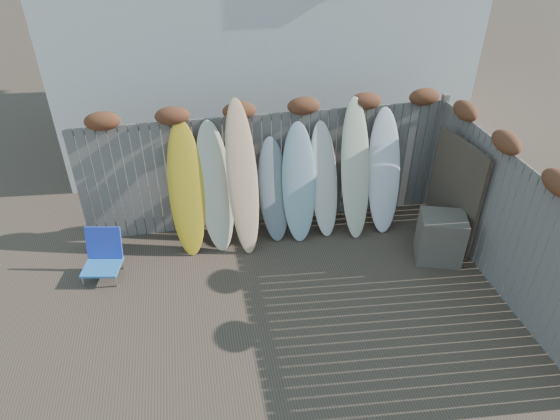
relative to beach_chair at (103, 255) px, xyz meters
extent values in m
plane|color=#493A2D|center=(2.65, -1.51, -0.33)|extent=(80.00, 80.00, 0.00)
cube|color=slate|center=(2.65, 0.89, 0.67)|extent=(6.00, 0.10, 2.00)
cube|color=slate|center=(5.65, 0.89, 0.72)|extent=(0.10, 0.10, 2.10)
ellipsoid|color=brown|center=(0.25, 0.85, 1.77)|extent=(0.52, 0.28, 0.28)
ellipsoid|color=brown|center=(1.25, 0.85, 1.77)|extent=(0.52, 0.28, 0.28)
ellipsoid|color=brown|center=(2.25, 0.85, 1.77)|extent=(0.52, 0.28, 0.28)
ellipsoid|color=brown|center=(3.25, 0.85, 1.77)|extent=(0.52, 0.28, 0.28)
ellipsoid|color=brown|center=(4.25, 0.85, 1.77)|extent=(0.52, 0.28, 0.28)
ellipsoid|color=brown|center=(5.25, 0.85, 1.77)|extent=(0.52, 0.28, 0.28)
cube|color=slate|center=(5.65, -1.31, 0.67)|extent=(0.10, 4.40, 2.00)
ellipsoid|color=brown|center=(5.61, -2.01, 1.77)|extent=(0.28, 0.56, 0.28)
ellipsoid|color=brown|center=(5.61, -0.91, 1.77)|extent=(0.28, 0.56, 0.28)
ellipsoid|color=brown|center=(5.61, 0.19, 1.77)|extent=(0.28, 0.56, 0.28)
cube|color=blue|center=(-0.02, -0.13, -0.13)|extent=(0.61, 0.56, 0.03)
cube|color=blue|center=(0.02, 0.13, 0.14)|extent=(0.55, 0.26, 0.49)
cylinder|color=silver|center=(-0.30, -0.27, -0.23)|extent=(0.03, 0.03, 0.20)
cylinder|color=silver|center=(-0.23, 0.12, -0.23)|extent=(0.03, 0.03, 0.20)
cylinder|color=silver|center=(0.18, -0.37, -0.23)|extent=(0.03, 0.03, 0.20)
cylinder|color=silver|center=(0.25, 0.02, -0.23)|extent=(0.03, 0.03, 0.20)
cube|color=#463C34|center=(5.11, -0.65, 0.06)|extent=(0.81, 0.74, 0.78)
cube|color=#32281E|center=(5.46, -0.22, 0.57)|extent=(0.21, 1.19, 1.79)
ellipsoid|color=gold|center=(1.33, 0.46, 0.70)|extent=(0.58, 0.75, 2.07)
ellipsoid|color=beige|center=(1.77, 0.48, 0.68)|extent=(0.60, 0.76, 2.03)
ellipsoid|color=#FBC998|center=(2.19, 0.39, 0.85)|extent=(0.51, 0.85, 2.36)
ellipsoid|color=slate|center=(2.70, 0.51, 0.51)|extent=(0.53, 0.63, 1.68)
ellipsoid|color=#99B7BF|center=(3.11, 0.47, 0.62)|extent=(0.60, 0.72, 1.90)
ellipsoid|color=silver|center=(3.54, 0.51, 0.60)|extent=(0.52, 0.70, 1.87)
ellipsoid|color=beige|center=(4.03, 0.43, 0.79)|extent=(0.49, 0.79, 2.23)
ellipsoid|color=white|center=(4.54, 0.46, 0.68)|extent=(0.60, 0.75, 2.02)
camera|label=1|loc=(1.48, -6.24, 4.70)|focal=32.00mm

